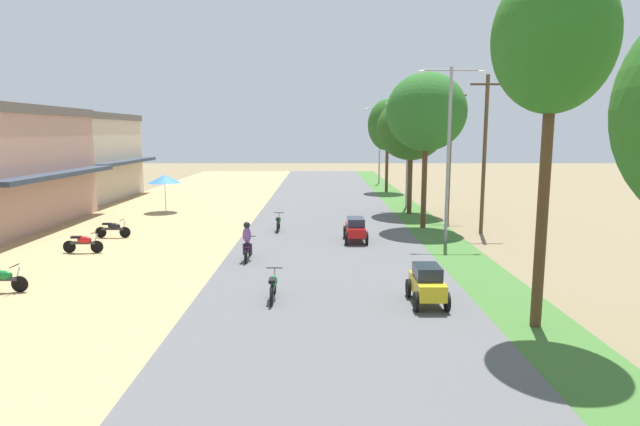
{
  "coord_description": "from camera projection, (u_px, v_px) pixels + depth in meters",
  "views": [
    {
      "loc": [
        -0.43,
        -2.85,
        5.43
      ],
      "look_at": [
        -0.43,
        21.36,
        1.71
      ],
      "focal_mm": 29.59,
      "sensor_mm": 36.0,
      "label": 1
    }
  ],
  "objects": [
    {
      "name": "median_tree_third",
      "position": [
        426.0,
        112.0,
        28.96
      ],
      "size": [
        4.4,
        4.4,
        8.63
      ],
      "color": "#4C351E",
      "rests_on": "median_strip"
    },
    {
      "name": "parked_motorbike_third",
      "position": [
        2.0,
        278.0,
        17.79
      ],
      "size": [
        1.8,
        0.54,
        0.94
      ],
      "color": "black",
      "rests_on": "dirt_shoulder"
    },
    {
      "name": "utility_pole_near",
      "position": [
        450.0,
        151.0,
        32.77
      ],
      "size": [
        1.8,
        0.2,
        8.16
      ],
      "color": "brown",
      "rests_on": "ground"
    },
    {
      "name": "streetlamp_near",
      "position": [
        449.0,
        144.0,
        25.45
      ],
      "size": [
        3.16,
        0.2,
        8.42
      ],
      "color": "gray",
      "rests_on": "median_strip"
    },
    {
      "name": "streetlamp_far",
      "position": [
        380.0,
        140.0,
        54.98
      ],
      "size": [
        3.16,
        0.2,
        7.96
      ],
      "color": "gray",
      "rests_on": "median_strip"
    },
    {
      "name": "parked_motorbike_fourth",
      "position": [
        83.0,
        242.0,
        23.59
      ],
      "size": [
        1.8,
        0.54,
        0.94
      ],
      "color": "black",
      "rests_on": "dirt_shoulder"
    },
    {
      "name": "vendor_umbrella",
      "position": [
        165.0,
        179.0,
        35.52
      ],
      "size": [
        2.2,
        2.2,
        2.52
      ],
      "color": "#99999E",
      "rests_on": "dirt_shoulder"
    },
    {
      "name": "streetlamp_mid",
      "position": [
        408.0,
        146.0,
        37.39
      ],
      "size": [
        3.16,
        0.2,
        7.6
      ],
      "color": "gray",
      "rests_on": "median_strip"
    },
    {
      "name": "median_tree_fourth",
      "position": [
        411.0,
        129.0,
        34.31
      ],
      "size": [
        4.5,
        4.5,
        7.62
      ],
      "color": "#4C351E",
      "rests_on": "median_strip"
    },
    {
      "name": "motorbike_ahead_fourth",
      "position": [
        278.0,
        222.0,
        28.85
      ],
      "size": [
        0.54,
        1.8,
        0.94
      ],
      "color": "black",
      "rests_on": "road_strip"
    },
    {
      "name": "median_tree_second",
      "position": [
        554.0,
        41.0,
        13.6
      ],
      "size": [
        3.13,
        3.13,
        9.72
      ],
      "color": "#4C351E",
      "rests_on": "median_strip"
    },
    {
      "name": "shophouse_far",
      "position": [
        76.0,
        157.0,
        42.19
      ],
      "size": [
        8.17,
        11.47,
        6.9
      ],
      "color": "#C6B299",
      "rests_on": "ground"
    },
    {
      "name": "parked_motorbike_fifth",
      "position": [
        113.0,
        228.0,
        27.01
      ],
      "size": [
        1.8,
        0.54,
        0.94
      ],
      "color": "black",
      "rests_on": "dirt_shoulder"
    },
    {
      "name": "motorbike_ahead_third",
      "position": [
        247.0,
        242.0,
        22.12
      ],
      "size": [
        0.54,
        1.8,
        1.66
      ],
      "color": "black",
      "rests_on": "road_strip"
    },
    {
      "name": "car_hatchback_yellow",
      "position": [
        427.0,
        283.0,
        16.5
      ],
      "size": [
        1.04,
        2.0,
        1.23
      ],
      "color": "gold",
      "rests_on": "road_strip"
    },
    {
      "name": "motorbike_ahead_second",
      "position": [
        273.0,
        284.0,
        16.97
      ],
      "size": [
        0.54,
        1.8,
        0.94
      ],
      "color": "black",
      "rests_on": "road_strip"
    },
    {
      "name": "car_sedan_red",
      "position": [
        355.0,
        228.0,
        25.98
      ],
      "size": [
        1.1,
        2.26,
        1.19
      ],
      "color": "red",
      "rests_on": "road_strip"
    },
    {
      "name": "median_tree_fifth",
      "position": [
        388.0,
        125.0,
        46.95
      ],
      "size": [
        3.53,
        3.53,
        8.29
      ],
      "color": "#4C351E",
      "rests_on": "median_strip"
    },
    {
      "name": "utility_pole_far",
      "position": [
        484.0,
        152.0,
        27.98
      ],
      "size": [
        1.8,
        0.2,
        8.4
      ],
      "color": "brown",
      "rests_on": "ground"
    }
  ]
}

